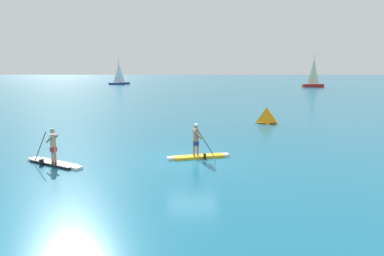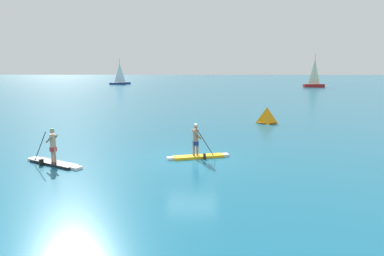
# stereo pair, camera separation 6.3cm
# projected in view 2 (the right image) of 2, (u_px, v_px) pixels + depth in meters

# --- Properties ---
(ground) EXTENTS (440.00, 440.00, 0.00)m
(ground) POSITION_uv_depth(u_px,v_px,m) (192.00, 159.00, 18.19)
(ground) COLOR #196B8C
(paddleboarder_near_left) EXTENTS (3.21, 2.17, 1.74)m
(paddleboarder_near_left) POSITION_uv_depth(u_px,v_px,m) (53.00, 158.00, 17.08)
(paddleboarder_near_left) COLOR black
(paddleboarder_near_left) RESTS_ON ground
(paddleboarder_mid_center) EXTENTS (3.23, 1.30, 1.77)m
(paddleboarder_mid_center) POSITION_uv_depth(u_px,v_px,m) (198.00, 151.00, 18.34)
(paddleboarder_mid_center) COLOR yellow
(paddleboarder_mid_center) RESTS_ON ground
(race_marker_buoy) EXTENTS (1.55, 1.55, 1.33)m
(race_marker_buoy) POSITION_uv_depth(u_px,v_px,m) (267.00, 116.00, 29.84)
(race_marker_buoy) COLOR orange
(race_marker_buoy) RESTS_ON ground
(sailboat_left_horizon) EXTENTS (5.26, 5.39, 7.09)m
(sailboat_left_horizon) POSITION_uv_depth(u_px,v_px,m) (120.00, 81.00, 99.16)
(sailboat_left_horizon) COLOR navy
(sailboat_left_horizon) RESTS_ON ground
(sailboat_right_horizon) EXTENTS (5.02, 1.62, 7.65)m
(sailboat_right_horizon) POSITION_uv_depth(u_px,v_px,m) (314.00, 83.00, 84.68)
(sailboat_right_horizon) COLOR #A51E1E
(sailboat_right_horizon) RESTS_ON ground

